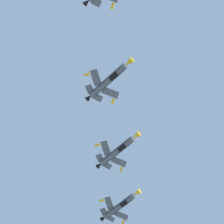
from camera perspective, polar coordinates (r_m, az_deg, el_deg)
The scene contains 3 objects.
fighter_jet_right_wing at distance 131.11m, azimuth -0.34°, elevation 3.45°, with size 15.14×10.21×4.41m.
fighter_jet_left_outer at distance 144.02m, azimuth 0.60°, elevation -4.17°, with size 15.14×10.17×4.56m.
fighter_jet_right_outer at distance 159.37m, azimuth 0.86°, elevation -10.02°, with size 15.14×10.18×4.52m.
Camera 1 is at (-2.17, -2.17, 1.81)m, focal length 85.18 mm.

